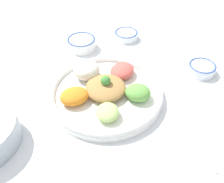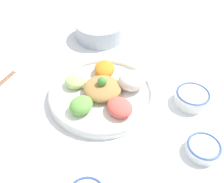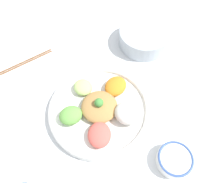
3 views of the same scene
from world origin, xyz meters
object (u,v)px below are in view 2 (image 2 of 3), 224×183
Objects in this scene: side_serving_bowl at (100,29)px; serving_spoon_extra at (73,56)px; sauce_bowl_dark at (203,148)px; rice_bowl_blue at (192,97)px; serving_spoon_main at (6,135)px; salad_platter at (104,92)px.

side_serving_bowl reaches higher than serving_spoon_extra.
serving_spoon_extra is at bearing 94.73° from sauce_bowl_dark.
serving_spoon_extra is (-0.18, 0.47, -0.02)m from rice_bowl_blue.
side_serving_bowl is at bearing -101.43° from serving_spoon_main.
salad_platter is 3.28× the size of rice_bowl_blue.
side_serving_bowl is (0.13, 0.67, 0.02)m from sauce_bowl_dark.
sauce_bowl_dark is at bearing -75.80° from salad_platter.
rice_bowl_blue is 0.60m from serving_spoon_main.
serving_spoon_main is (-0.55, 0.25, -0.02)m from rice_bowl_blue.
salad_platter is 0.38m from side_serving_bowl.
rice_bowl_blue is 0.52m from side_serving_bowl.
salad_platter reaches higher than sauce_bowl_dark.
sauce_bowl_dark is at bearing -171.05° from serving_spoon_main.
serving_spoon_extra is (0.37, 0.21, 0.00)m from serving_spoon_main.
rice_bowl_blue is at bearing -46.55° from serving_spoon_extra.
serving_spoon_main is at bearing 155.29° from rice_bowl_blue.
side_serving_bowl is 0.19m from serving_spoon_extra.
rice_bowl_blue is at bearing 49.09° from sauce_bowl_dark.
side_serving_bowl is 1.63× the size of serving_spoon_extra.
side_serving_bowl is 0.61m from serving_spoon_main.
rice_bowl_blue is 0.20m from sauce_bowl_dark.
rice_bowl_blue reaches higher than serving_spoon_extra.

